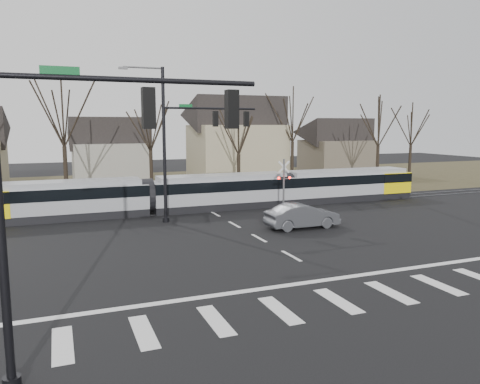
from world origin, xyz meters
name	(u,v)px	position (x,y,z in m)	size (l,w,h in m)	color
ground	(312,267)	(0.00, 0.00, 0.00)	(140.00, 140.00, 0.00)	black
grass_verge	(163,185)	(0.00, 32.00, 0.01)	(140.00, 28.00, 0.01)	#38331E
crosswalk	(365,296)	(0.00, -4.00, 0.01)	(27.00, 2.60, 0.01)	silver
stop_line	(333,279)	(0.00, -1.80, 0.01)	(28.00, 0.35, 0.01)	silver
lane_dashes	(207,209)	(0.00, 16.00, 0.01)	(0.18, 30.00, 0.01)	silver
rail_pair	(208,209)	(0.00, 15.80, 0.03)	(90.00, 1.52, 0.06)	#59595E
tram	(221,190)	(1.13, 16.00, 1.45)	(35.20, 2.61, 2.67)	gray
sedan	(302,216)	(3.65, 7.49, 0.78)	(4.76, 1.68, 1.56)	#414347
signal_pole_near_left	(68,157)	(-10.41, -6.00, 5.70)	(9.28, 0.44, 10.20)	black
signal_pole_far	(188,137)	(-2.41, 12.50, 5.70)	(9.28, 0.44, 10.20)	black
rail_crossing_signal	(284,187)	(5.00, 12.79, 1.89)	(1.08, 0.36, 4.00)	#59595B
tree_row	(195,141)	(2.00, 26.00, 5.00)	(59.20, 7.20, 10.00)	black
house_b	(110,148)	(-5.00, 36.00, 3.97)	(8.64, 7.56, 7.65)	gray
house_c	(236,136)	(9.00, 33.00, 5.23)	(10.80, 8.64, 10.10)	gray
house_d	(337,144)	(24.00, 35.00, 3.97)	(8.64, 7.56, 7.65)	brown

